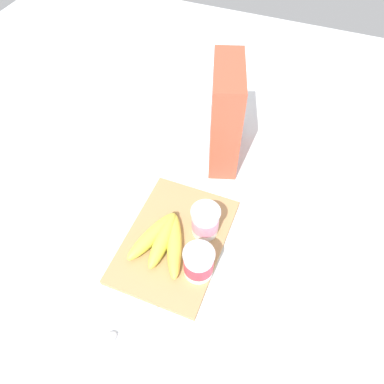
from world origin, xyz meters
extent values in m
plane|color=white|center=(0.00, 0.00, 0.00)|extent=(2.40, 2.40, 0.00)
cube|color=tan|center=(0.00, 0.00, 0.01)|extent=(0.34, 0.24, 0.02)
cube|color=#D85138|center=(-0.33, 0.01, 0.15)|extent=(0.21, 0.14, 0.30)
cylinder|color=white|center=(-0.05, 0.06, 0.06)|extent=(0.07, 0.07, 0.08)
cylinder|color=pink|center=(-0.05, 0.06, 0.06)|extent=(0.07, 0.07, 0.04)
cylinder|color=silver|center=(-0.05, 0.06, 0.10)|extent=(0.07, 0.07, 0.00)
cylinder|color=white|center=(0.06, 0.09, 0.06)|extent=(0.07, 0.07, 0.08)
cylinder|color=#DB384C|center=(0.06, 0.09, 0.06)|extent=(0.07, 0.07, 0.04)
cylinder|color=silver|center=(0.06, 0.09, 0.10)|extent=(0.07, 0.07, 0.00)
ellipsoid|color=#DAD349|center=(0.02, -0.05, 0.03)|extent=(0.17, 0.09, 0.04)
ellipsoid|color=#DAD349|center=(0.02, -0.02, 0.03)|extent=(0.16, 0.04, 0.04)
ellipsoid|color=#DAD349|center=(0.02, 0.01, 0.03)|extent=(0.18, 0.10, 0.03)
cylinder|color=brown|center=(-0.06, -0.02, 0.02)|extent=(0.01, 0.01, 0.02)
cylinder|color=silver|center=(0.22, 0.00, 0.00)|extent=(0.10, 0.07, 0.01)
ellipsoid|color=silver|center=(0.27, -0.04, 0.01)|extent=(0.04, 0.04, 0.01)
camera|label=1|loc=(0.41, 0.21, 0.81)|focal=34.16mm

